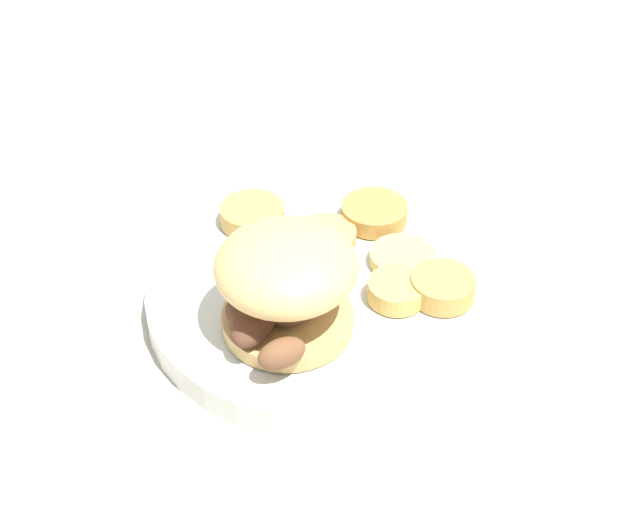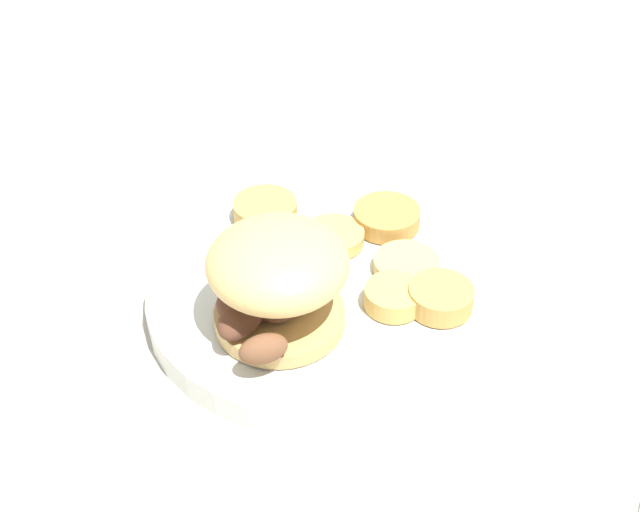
{
  "view_description": "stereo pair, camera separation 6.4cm",
  "coord_description": "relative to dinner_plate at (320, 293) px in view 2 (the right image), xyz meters",
  "views": [
    {
      "loc": [
        -0.34,
        -0.37,
        0.45
      ],
      "look_at": [
        0.0,
        0.0,
        0.05
      ],
      "focal_mm": 50.0,
      "sensor_mm": 36.0,
      "label": 1
    },
    {
      "loc": [
        -0.29,
        -0.41,
        0.45
      ],
      "look_at": [
        0.0,
        0.0,
        0.05
      ],
      "focal_mm": 50.0,
      "sensor_mm": 36.0,
      "label": 2
    }
  ],
  "objects": [
    {
      "name": "potato_round_4",
      "position": [
        0.01,
        0.09,
        0.02
      ],
      "size": [
        0.05,
        0.05,
        0.02
      ],
      "primitive_type": "cylinder",
      "color": "tan",
      "rests_on": "dinner_plate"
    },
    {
      "name": "dinner_plate",
      "position": [
        0.0,
        0.0,
        0.0
      ],
      "size": [
        0.26,
        0.26,
        0.02
      ],
      "color": "silver",
      "rests_on": "ground_plane"
    },
    {
      "name": "sandwich",
      "position": [
        -0.05,
        -0.02,
        0.05
      ],
      "size": [
        0.1,
        0.1,
        0.08
      ],
      "color": "tan",
      "rests_on": "dinner_plate"
    },
    {
      "name": "ground_plane",
      "position": [
        0.0,
        0.0,
        -0.01
      ],
      "size": [
        4.0,
        4.0,
        0.0
      ],
      "primitive_type": "plane",
      "color": "#B2A899"
    },
    {
      "name": "potato_round_0",
      "position": [
        0.04,
        0.03,
        0.02
      ],
      "size": [
        0.05,
        0.05,
        0.01
      ],
      "primitive_type": "cylinder",
      "color": "tan",
      "rests_on": "dinner_plate"
    },
    {
      "name": "potato_round_6",
      "position": [
        0.08,
        0.03,
        0.02
      ],
      "size": [
        0.05,
        0.05,
        0.01
      ],
      "primitive_type": "cylinder",
      "color": "#BC8942",
      "rests_on": "dinner_plate"
    },
    {
      "name": "potato_round_2",
      "position": [
        0.06,
        -0.02,
        0.01
      ],
      "size": [
        0.05,
        0.05,
        0.01
      ],
      "primitive_type": "cylinder",
      "color": "#DBB766",
      "rests_on": "dinner_plate"
    },
    {
      "name": "potato_round_5",
      "position": [
        0.03,
        -0.05,
        0.02
      ],
      "size": [
        0.04,
        0.04,
        0.01
      ],
      "primitive_type": "cylinder",
      "color": "tan",
      "rests_on": "dinner_plate"
    },
    {
      "name": "potato_round_1",
      "position": [
        0.05,
        -0.07,
        0.02
      ],
      "size": [
        0.05,
        0.05,
        0.02
      ],
      "primitive_type": "cylinder",
      "color": "tan",
      "rests_on": "dinner_plate"
    },
    {
      "name": "potato_round_3",
      "position": [
        -0.0,
        0.05,
        0.02
      ],
      "size": [
        0.04,
        0.04,
        0.01
      ],
      "primitive_type": "cylinder",
      "color": "#DBB766",
      "rests_on": "dinner_plate"
    }
  ]
}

